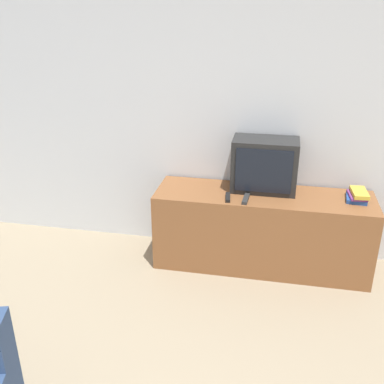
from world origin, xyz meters
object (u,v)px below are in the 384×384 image
(book_stack, at_px, (358,196))
(remote_on_stand, at_px, (246,199))
(tv_stand, at_px, (262,230))
(television, at_px, (264,165))
(remote_secondary, at_px, (228,197))

(book_stack, bearing_deg, remote_on_stand, -168.49)
(tv_stand, distance_m, book_stack, 0.79)
(tv_stand, height_order, book_stack, book_stack)
(tv_stand, height_order, remote_on_stand, remote_on_stand)
(book_stack, xyz_separation_m, remote_on_stand, (-0.84, -0.17, -0.03))
(television, height_order, remote_secondary, television)
(tv_stand, bearing_deg, book_stack, 2.73)
(tv_stand, height_order, television, television)
(television, xyz_separation_m, book_stack, (0.72, -0.07, -0.17))
(tv_stand, bearing_deg, remote_on_stand, -134.07)
(remote_on_stand, bearing_deg, book_stack, 11.51)
(television, bearing_deg, tv_stand, -81.33)
(remote_on_stand, bearing_deg, tv_stand, 45.93)
(tv_stand, distance_m, television, 0.54)
(tv_stand, xyz_separation_m, remote_secondary, (-0.27, -0.14, 0.33))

